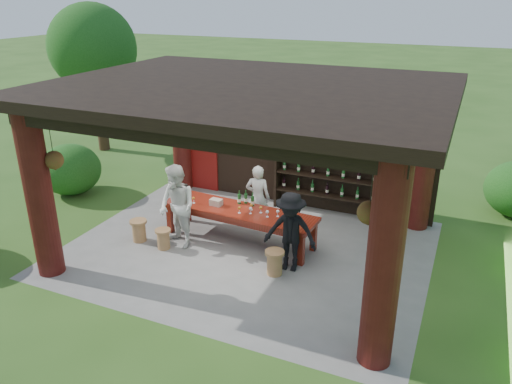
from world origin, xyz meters
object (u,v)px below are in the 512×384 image
at_px(napkin_basket, 216,202).
at_px(stool_near_right, 275,262).
at_px(host, 258,198).
at_px(wine_shelf, 328,168).
at_px(stool_near_left, 163,238).
at_px(guest_man, 290,232).
at_px(guest_woman, 177,207).
at_px(stool_far_left, 139,230).
at_px(tasting_table, 239,214).

bearing_deg(napkin_basket, stool_near_right, -29.10).
xyz_separation_m(stool_near_right, host, (-1.09, 1.70, 0.50)).
bearing_deg(stool_near_right, host, 122.73).
bearing_deg(wine_shelf, stool_near_left, -129.81).
xyz_separation_m(stool_near_left, guest_man, (2.74, 0.29, 0.57)).
distance_m(host, guest_woman, 1.88).
relative_size(guest_man, napkin_basket, 6.22).
bearing_deg(stool_near_left, stool_near_right, -0.30).
relative_size(stool_far_left, napkin_basket, 1.89).
distance_m(wine_shelf, napkin_basket, 2.92).
relative_size(host, guest_woman, 0.85).
bearing_deg(guest_woman, stool_near_left, -105.88).
bearing_deg(stool_far_left, host, 36.78).
bearing_deg(guest_woman, tasting_table, 56.03).
bearing_deg(stool_near_right, napkin_basket, 150.90).
relative_size(stool_near_left, stool_near_right, 0.89).
distance_m(tasting_table, guest_woman, 1.33).
distance_m(tasting_table, stool_near_left, 1.69).
height_order(stool_far_left, guest_man, guest_man).
xyz_separation_m(wine_shelf, tasting_table, (-1.32, -2.21, -0.53)).
height_order(tasting_table, napkin_basket, napkin_basket).
distance_m(wine_shelf, guest_woman, 3.80).
bearing_deg(stool_far_left, tasting_table, 23.82).
bearing_deg(stool_near_left, tasting_table, 36.23).
relative_size(stool_near_right, host, 0.33).
bearing_deg(guest_woman, wine_shelf, 73.76).
height_order(stool_far_left, guest_woman, guest_woman).
bearing_deg(guest_man, guest_woman, 176.90).
xyz_separation_m(wine_shelf, guest_man, (0.09, -2.89, -0.36)).
bearing_deg(napkin_basket, host, 45.82).
xyz_separation_m(tasting_table, guest_woman, (-1.10, -0.70, 0.27)).
relative_size(stool_near_left, guest_woman, 0.25).
relative_size(stool_near_right, stool_far_left, 1.02).
bearing_deg(wine_shelf, guest_man, -88.13).
bearing_deg(host, napkin_basket, 36.73).
height_order(guest_woman, guest_man, guest_woman).
xyz_separation_m(tasting_table, stool_far_left, (-2.01, -0.89, -0.37)).
distance_m(wine_shelf, stool_near_right, 3.32).
height_order(wine_shelf, tasting_table, wine_shelf).
bearing_deg(napkin_basket, stool_far_left, -148.43).
xyz_separation_m(wine_shelf, stool_far_left, (-3.33, -3.10, -0.91)).
distance_m(stool_near_right, napkin_basket, 2.11).
relative_size(tasting_table, guest_man, 2.15).
bearing_deg(napkin_basket, stool_near_left, -128.21).
bearing_deg(wine_shelf, stool_far_left, -137.12).
relative_size(tasting_table, host, 2.27).
bearing_deg(stool_near_right, guest_man, 57.22).
bearing_deg(host, stool_near_left, 40.06).
bearing_deg(host, guest_woman, 39.80).
xyz_separation_m(guest_woman, napkin_basket, (0.55, 0.71, -0.08)).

